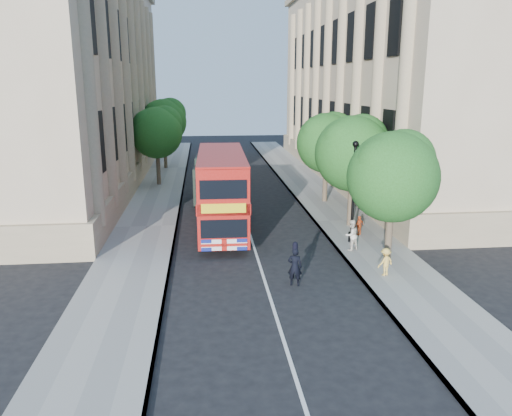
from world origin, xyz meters
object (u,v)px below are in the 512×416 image
object	(u,v)px
lamp_post	(353,196)
double_decker_bus	(222,190)
box_van	(213,180)
woman_pedestrian	(351,235)
police_constable	(295,267)

from	to	relation	value
lamp_post	double_decker_bus	xyz separation A→B (m)	(-6.47, 2.94, -0.14)
double_decker_bus	box_van	bearing A→B (deg)	93.92
lamp_post	woman_pedestrian	world-z (taller)	lamp_post
double_decker_bus	woman_pedestrian	distance (m)	7.54
lamp_post	woman_pedestrian	bearing A→B (deg)	-107.12
double_decker_bus	police_constable	xyz separation A→B (m)	(2.62, -7.94, -1.57)
lamp_post	box_van	world-z (taller)	lamp_post
double_decker_bus	police_constable	bearing A→B (deg)	-70.59
police_constable	box_van	bearing A→B (deg)	-61.32
lamp_post	police_constable	world-z (taller)	lamp_post
lamp_post	box_van	bearing A→B (deg)	123.97
double_decker_bus	police_constable	world-z (taller)	double_decker_bus
lamp_post	double_decker_bus	world-z (taller)	lamp_post
lamp_post	double_decker_bus	distance (m)	7.11
lamp_post	box_van	size ratio (longest dim) A/B	0.91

